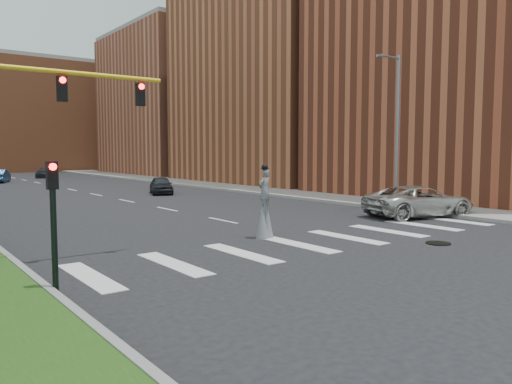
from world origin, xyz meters
The scene contains 15 objects.
ground_plane centered at (0.00, 0.00, 0.00)m, with size 160.00×160.00×0.00m, color black.
sidewalk_right centered at (12.50, 25.00, 0.09)m, with size 5.00×90.00×0.18m, color gray.
manhole centered at (3.00, -2.00, 0.02)m, with size 0.90×0.90×0.04m, color black.
building_near centered at (22.00, 8.00, 11.00)m, with size 16.00×20.00×22.00m, color brown.
building_mid centered at (22.00, 30.00, 12.00)m, with size 16.00×22.00×24.00m, color #A55834.
building_far centered at (22.00, 54.00, 10.00)m, with size 16.00×22.00×20.00m, color #AE5E40.
building_backdrop centered at (6.00, 78.00, 9.00)m, with size 26.00×14.00×18.00m, color #A55834.
streetlight centered at (10.90, 6.00, 4.90)m, with size 2.05×0.20×9.00m.
traffic_signal centered at (-9.78, 3.00, 4.15)m, with size 5.30×0.23×6.20m.
secondary_signal centered at (-10.30, -0.50, 1.95)m, with size 0.25×0.21×3.23m.
stilt_performer centered at (-1.42, 2.85, 1.14)m, with size 0.83×0.60×2.94m.
suv_crossing centered at (9.00, 3.00, 0.82)m, with size 2.71×5.88×1.63m, color #BAB8B0.
car_near centered at (4.42, 23.63, 0.69)m, with size 1.63×4.05×1.38m, color black.
car_mid centered at (-3.15, 46.69, 0.71)m, with size 1.50×4.31×1.42m, color navy.
car_far centered at (3.20, 53.93, 0.61)m, with size 1.72×4.22×1.23m, color black.
Camera 1 is at (-13.49, -12.50, 3.48)m, focal length 35.00 mm.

